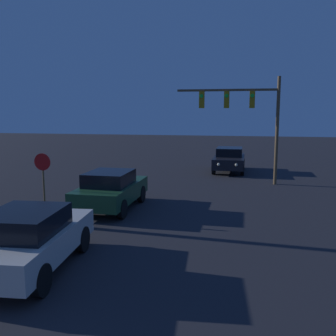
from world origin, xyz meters
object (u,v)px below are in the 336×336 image
Objects in this scene: traffic_signal_mast at (246,110)px; car_near at (29,239)px; stop_sign at (43,173)px; car_mid at (111,189)px; car_far at (229,159)px.

car_near is at bearing -112.67° from traffic_signal_mast.
car_near is at bearing -64.79° from stop_sign.
traffic_signal_mast is 2.41× the size of stop_sign.
car_near is 1.02× the size of car_mid.
traffic_signal_mast is at bearing 62.82° from car_near.
car_far is 0.75× the size of traffic_signal_mast.
car_near is 14.09m from traffic_signal_mast.
stop_sign is (-6.49, -12.01, 0.83)m from car_far.
stop_sign reaches higher than car_mid.
car_far is at bearing 68.18° from car_mid.
stop_sign reaches higher than car_near.
traffic_signal_mast is at bearing 52.01° from car_mid.
stop_sign is (-7.44, -8.11, -2.33)m from traffic_signal_mast.
car_near is 1.02× the size of car_far.
car_far is 13.67m from stop_sign.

